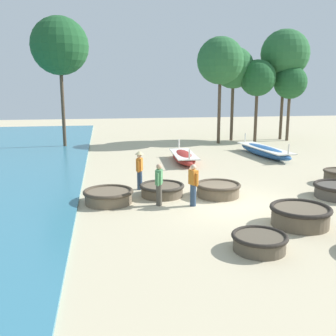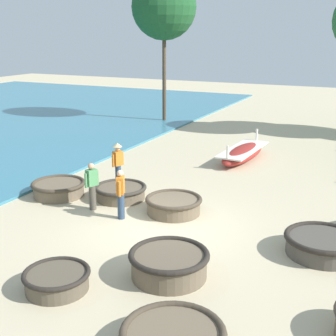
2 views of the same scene
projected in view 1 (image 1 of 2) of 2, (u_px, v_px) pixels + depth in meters
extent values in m
plane|color=#C6B793|center=(232.00, 204.00, 14.72)|extent=(80.00, 80.00, 0.00)
cylinder|color=brown|center=(218.00, 191.00, 15.78)|extent=(1.69, 1.69, 0.47)
torus|color=#42382B|center=(218.00, 185.00, 15.74)|extent=(1.82, 1.82, 0.13)
cylinder|color=brown|center=(259.00, 243.00, 10.59)|extent=(1.41, 1.41, 0.41)
torus|color=#28231E|center=(260.00, 236.00, 10.55)|extent=(1.52, 1.52, 0.11)
cylinder|color=brown|center=(108.00, 197.00, 14.85)|extent=(1.76, 1.76, 0.45)
torus|color=#42382B|center=(108.00, 192.00, 14.80)|extent=(1.90, 1.90, 0.14)
cylinder|color=brown|center=(300.00, 217.00, 12.45)|extent=(1.78, 1.78, 0.57)
torus|color=#28231E|center=(301.00, 208.00, 12.40)|extent=(1.92, 1.92, 0.14)
cylinder|color=brown|center=(162.00, 191.00, 15.83)|extent=(1.67, 1.67, 0.42)
torus|color=#332D26|center=(162.00, 186.00, 15.79)|extent=(1.81, 1.81, 0.13)
ellipsoid|color=#285693|center=(264.00, 151.00, 24.71)|extent=(1.84, 5.84, 0.63)
cube|color=silver|center=(264.00, 148.00, 24.67)|extent=(1.83, 5.39, 0.06)
cylinder|color=silver|center=(245.00, 137.00, 27.08)|extent=(0.10, 0.10, 0.57)
cylinder|color=silver|center=(289.00, 149.00, 22.11)|extent=(0.10, 0.10, 0.57)
ellipsoid|color=maroon|center=(184.00, 157.00, 22.77)|extent=(1.36, 4.26, 0.59)
cube|color=silver|center=(184.00, 154.00, 22.73)|extent=(1.39, 3.93, 0.06)
cylinder|color=silver|center=(179.00, 144.00, 24.55)|extent=(0.10, 0.10, 0.53)
cylinder|color=silver|center=(189.00, 154.00, 20.78)|extent=(0.10, 0.10, 0.53)
cylinder|color=#4C473D|center=(159.00, 195.00, 14.53)|extent=(0.22, 0.22, 0.82)
cube|color=#4C8E56|center=(159.00, 177.00, 14.39)|extent=(0.32, 0.39, 0.54)
sphere|color=tan|center=(159.00, 167.00, 14.31)|extent=(0.20, 0.20, 0.20)
cylinder|color=#4C8E56|center=(160.00, 177.00, 14.61)|extent=(0.09, 0.09, 0.48)
cylinder|color=#4C8E56|center=(158.00, 180.00, 14.19)|extent=(0.09, 0.09, 0.48)
cylinder|color=#2D425B|center=(193.00, 195.00, 14.48)|extent=(0.22, 0.22, 0.82)
cube|color=orange|center=(193.00, 177.00, 14.34)|extent=(0.33, 0.40, 0.54)
sphere|color=#DBB28E|center=(194.00, 167.00, 14.26)|extent=(0.20, 0.20, 0.20)
cylinder|color=orange|center=(197.00, 180.00, 14.16)|extent=(0.09, 0.09, 0.48)
cylinder|color=orange|center=(190.00, 177.00, 14.53)|extent=(0.09, 0.09, 0.48)
cylinder|color=#2D425B|center=(140.00, 180.00, 16.77)|extent=(0.22, 0.22, 0.82)
cube|color=orange|center=(139.00, 165.00, 16.63)|extent=(0.32, 0.39, 0.54)
sphere|color=#DBB28E|center=(139.00, 156.00, 16.55)|extent=(0.20, 0.20, 0.20)
cylinder|color=orange|center=(141.00, 165.00, 16.86)|extent=(0.09, 0.09, 0.48)
cylinder|color=orange|center=(138.00, 167.00, 16.43)|extent=(0.09, 0.09, 0.48)
cone|color=#D1BC84|center=(139.00, 153.00, 16.53)|extent=(0.36, 0.36, 0.14)
cylinder|color=#4C3D2D|center=(63.00, 108.00, 27.73)|extent=(0.24, 0.24, 5.64)
sphere|color=#1E5128|center=(60.00, 46.00, 26.86)|extent=(3.95, 3.95, 3.95)
cylinder|color=#4C3D2D|center=(219.00, 111.00, 29.75)|extent=(0.24, 0.24, 4.96)
sphere|color=#286033|center=(220.00, 61.00, 28.98)|extent=(3.47, 3.47, 3.47)
cylinder|color=#4C3D2D|center=(282.00, 106.00, 31.98)|extent=(0.24, 0.24, 5.48)
sphere|color=#286033|center=(285.00, 54.00, 31.13)|extent=(3.83, 3.83, 3.83)
cylinder|color=#4C3D2D|center=(288.00, 118.00, 31.43)|extent=(0.24, 0.24, 3.70)
sphere|color=#1E5128|center=(290.00, 82.00, 30.86)|extent=(2.59, 2.59, 2.59)
cylinder|color=#4C3D2D|center=(232.00, 112.00, 31.40)|extent=(0.24, 0.24, 4.60)
sphere|color=#286033|center=(233.00, 68.00, 30.69)|extent=(3.22, 3.22, 3.22)
cylinder|color=#4C3D2D|center=(256.00, 117.00, 30.78)|extent=(0.24, 0.24, 3.97)
sphere|color=#1E5128|center=(258.00, 78.00, 30.17)|extent=(2.78, 2.78, 2.78)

